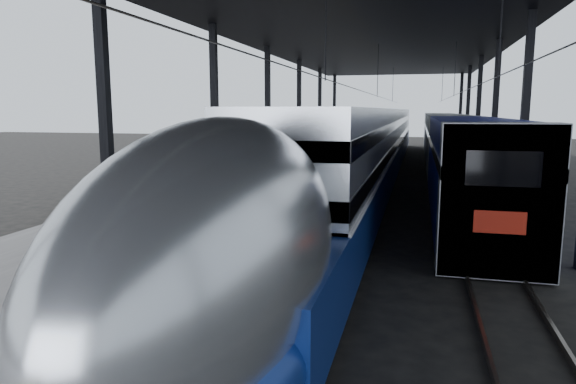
% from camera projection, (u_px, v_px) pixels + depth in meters
% --- Properties ---
extents(ground, '(160.00, 160.00, 0.00)m').
position_uv_depth(ground, '(205.00, 300.00, 12.42)').
color(ground, black).
rests_on(ground, ground).
extents(platform, '(6.00, 80.00, 1.00)m').
position_uv_depth(platform, '(281.00, 175.00, 32.33)').
color(platform, '#4C4C4F').
rests_on(platform, ground).
extents(yellow_strip, '(0.30, 80.00, 0.01)m').
position_uv_depth(yellow_strip, '(324.00, 168.00, 31.57)').
color(yellow_strip, gold).
rests_on(yellow_strip, platform).
extents(rails, '(6.52, 80.00, 0.16)m').
position_uv_depth(rails, '(410.00, 186.00, 30.45)').
color(rails, slate).
rests_on(rails, ground).
extents(canopy, '(18.00, 75.00, 9.47)m').
position_uv_depth(canopy, '(370.00, 30.00, 29.66)').
color(canopy, black).
rests_on(canopy, ground).
extents(tgv_train, '(3.22, 65.20, 4.62)m').
position_uv_depth(tgv_train, '(374.00, 146.00, 34.31)').
color(tgv_train, silver).
rests_on(tgv_train, ground).
extents(second_train, '(3.07, 56.05, 4.23)m').
position_uv_depth(second_train, '(447.00, 142.00, 39.38)').
color(second_train, navy).
rests_on(second_train, ground).
extents(child, '(0.37, 0.31, 0.87)m').
position_uv_depth(child, '(72.00, 290.00, 8.96)').
color(child, '#433116').
rests_on(child, platform).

